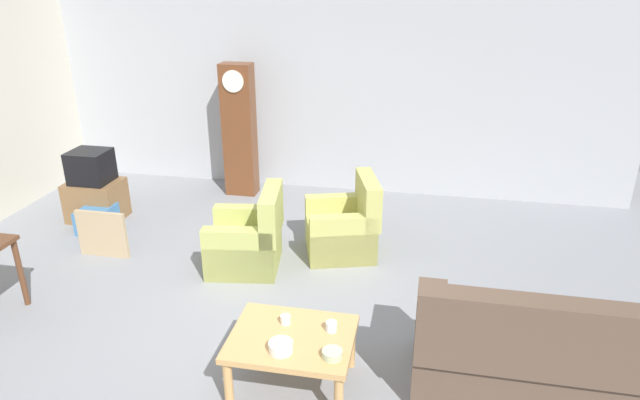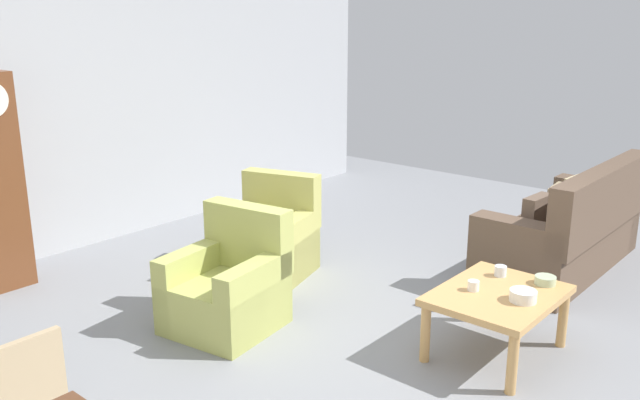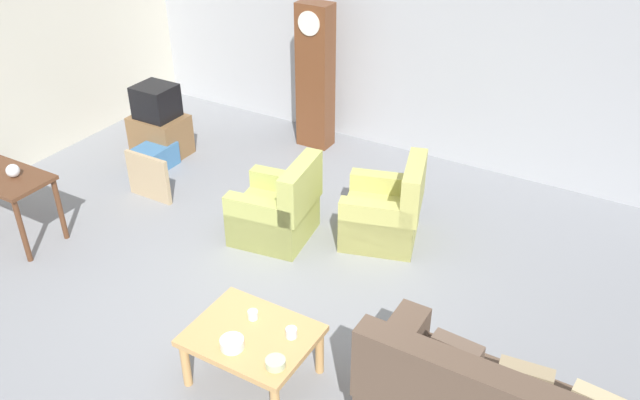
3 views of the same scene
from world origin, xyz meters
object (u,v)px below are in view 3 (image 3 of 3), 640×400
at_px(glass_dome_cloche, 13,171).
at_px(bowl_shallow_green, 275,363).
at_px(cup_white_porcelain, 253,315).
at_px(cup_blue_rimmed, 291,333).
at_px(tv_stand_cabinet, 161,135).
at_px(grandfather_clock, 315,77).
at_px(storage_box_blue, 156,156).
at_px(armchair_olive_far, 385,214).
at_px(coffee_table_wood, 252,340).
at_px(armchair_olive_near, 278,212).
at_px(tv_crt, 156,101).
at_px(framed_picture_leaning, 148,177).
at_px(bowl_white_stacked, 232,343).

xyz_separation_m(glass_dome_cloche, bowl_shallow_green, (3.56, -0.62, -0.31)).
bearing_deg(cup_white_porcelain, cup_blue_rimmed, -3.51).
height_order(tv_stand_cabinet, bowl_shallow_green, bowl_shallow_green).
bearing_deg(grandfather_clock, glass_dome_cloche, -113.27).
height_order(storage_box_blue, bowl_shallow_green, bowl_shallow_green).
relative_size(armchair_olive_far, coffee_table_wood, 1.02).
height_order(grandfather_clock, tv_stand_cabinet, grandfather_clock).
distance_m(coffee_table_wood, tv_stand_cabinet, 4.24).
bearing_deg(armchair_olive_near, storage_box_blue, 166.47).
bearing_deg(cup_white_porcelain, grandfather_clock, 113.46).
xyz_separation_m(armchair_olive_far, grandfather_clock, (-1.77, 1.57, 0.65)).
bearing_deg(tv_crt, framed_picture_leaning, -55.13).
relative_size(coffee_table_wood, storage_box_blue, 2.04).
height_order(armchair_olive_far, tv_crt, tv_crt).
relative_size(glass_dome_cloche, bowl_white_stacked, 0.74).
relative_size(coffee_table_wood, cup_blue_rimmed, 10.74).
bearing_deg(coffee_table_wood, grandfather_clock, 113.75).
bearing_deg(armchair_olive_near, tv_stand_cabinet, 160.48).
bearing_deg(bowl_white_stacked, cup_blue_rimmed, 44.93).
height_order(glass_dome_cloche, cup_blue_rimmed, glass_dome_cloche).
bearing_deg(glass_dome_cloche, armchair_olive_far, 30.22).
height_order(armchair_olive_near, coffee_table_wood, armchair_olive_near).
bearing_deg(glass_dome_cloche, storage_box_blue, 87.71).
height_order(coffee_table_wood, cup_blue_rimmed, cup_blue_rimmed).
bearing_deg(armchair_olive_far, armchair_olive_near, -151.51).
distance_m(storage_box_blue, bowl_white_stacked, 4.01).
height_order(armchair_olive_far, framed_picture_leaning, armchair_olive_far).
bearing_deg(grandfather_clock, cup_white_porcelain, -66.54).
bearing_deg(glass_dome_cloche, bowl_shallow_green, -9.95).
bearing_deg(armchair_olive_far, glass_dome_cloche, -149.78).
bearing_deg(tv_crt, tv_stand_cabinet, 0.00).
xyz_separation_m(armchair_olive_far, storage_box_blue, (-3.19, -0.01, -0.16)).
bearing_deg(storage_box_blue, glass_dome_cloche, -92.29).
xyz_separation_m(framed_picture_leaning, glass_dome_cloche, (-0.54, -1.27, 0.54)).
relative_size(tv_crt, bowl_white_stacked, 2.61).
xyz_separation_m(coffee_table_wood, cup_white_porcelain, (-0.09, 0.15, 0.11)).
bearing_deg(coffee_table_wood, bowl_white_stacked, -100.04).
xyz_separation_m(armchair_olive_near, coffee_table_wood, (0.94, -1.79, 0.10)).
distance_m(framed_picture_leaning, glass_dome_cloche, 1.48).
distance_m(glass_dome_cloche, cup_white_porcelain, 3.15).
distance_m(framed_picture_leaning, cup_white_porcelain, 3.02).
xyz_separation_m(coffee_table_wood, tv_stand_cabinet, (-3.32, 2.63, -0.14)).
distance_m(coffee_table_wood, bowl_shallow_green, 0.41).
distance_m(storage_box_blue, cup_blue_rimmed, 4.08).
bearing_deg(cup_white_porcelain, armchair_olive_near, 117.41).
xyz_separation_m(armchair_olive_near, storage_box_blue, (-2.19, 0.53, -0.16)).
bearing_deg(framed_picture_leaning, bowl_shallow_green, -32.11).
height_order(armchair_olive_far, coffee_table_wood, armchair_olive_far).
relative_size(armchair_olive_far, framed_picture_leaning, 1.62).
bearing_deg(bowl_white_stacked, coffee_table_wood, 79.96).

